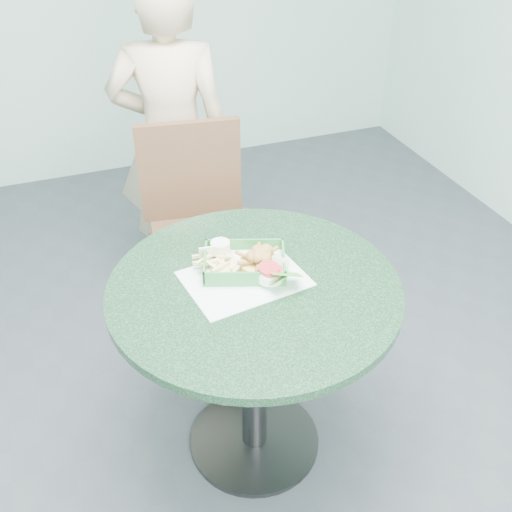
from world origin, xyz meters
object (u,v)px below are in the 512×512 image
object	(u,v)px
diner_person	(172,138)
food_basket	(245,270)
dining_chair	(199,215)
cafe_table	(254,330)
sauce_ramekin	(215,256)
crab_sandwich	(259,260)

from	to	relation	value
diner_person	food_basket	xyz separation A→B (m)	(-0.02, -1.07, -0.00)
dining_chair	diner_person	bearing A→B (deg)	102.91
cafe_table	sauce_ramekin	xyz separation A→B (m)	(-0.08, 0.15, 0.22)
cafe_table	sauce_ramekin	world-z (taller)	sauce_ramekin
dining_chair	sauce_ramekin	bearing A→B (deg)	-91.86
diner_person	food_basket	distance (m)	1.07
crab_sandwich	food_basket	bearing A→B (deg)	171.49
dining_chair	diner_person	distance (m)	0.40
food_basket	cafe_table	bearing A→B (deg)	-89.69
cafe_table	diner_person	xyz separation A→B (m)	(0.02, 1.16, 0.19)
food_basket	sauce_ramekin	xyz separation A→B (m)	(-0.08, 0.06, 0.03)
diner_person	sauce_ramekin	xyz separation A→B (m)	(-0.10, -1.01, 0.03)
cafe_table	crab_sandwich	bearing A→B (deg)	58.90
food_basket	sauce_ramekin	size ratio (longest dim) A/B	4.03
diner_person	cafe_table	bearing A→B (deg)	105.53
food_basket	crab_sandwich	xyz separation A→B (m)	(0.05, -0.01, 0.03)
food_basket	crab_sandwich	distance (m)	0.06
diner_person	dining_chair	bearing A→B (deg)	110.98
sauce_ramekin	diner_person	bearing A→B (deg)	84.18
sauce_ramekin	dining_chair	bearing A→B (deg)	79.54
dining_chair	cafe_table	bearing A→B (deg)	-84.65
dining_chair	diner_person	xyz separation A→B (m)	(-0.02, 0.32, 0.24)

